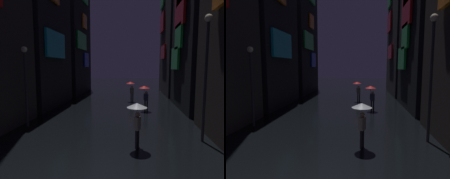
{
  "view_description": "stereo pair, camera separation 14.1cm",
  "coord_description": "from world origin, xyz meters",
  "views": [
    {
      "loc": [
        1.59,
        -5.45,
        3.73
      ],
      "look_at": [
        0.0,
        8.64,
        2.08
      ],
      "focal_mm": 32.0,
      "sensor_mm": 36.0,
      "label": 1
    },
    {
      "loc": [
        1.73,
        -5.44,
        3.73
      ],
      "look_at": [
        0.0,
        8.64,
        2.08
      ],
      "focal_mm": 32.0,
      "sensor_mm": 36.0,
      "label": 2
    }
  ],
  "objects": [
    {
      "name": "building_left_far",
      "position": [
        -7.48,
        22.3,
        8.23
      ],
      "size": [
        4.25,
        8.61,
        16.46
      ],
      "color": "black",
      "rests_on": "ground"
    },
    {
      "name": "streetlamp_right_near",
      "position": [
        5.0,
        4.61,
        3.79
      ],
      "size": [
        0.36,
        0.36,
        6.16
      ],
      "color": "#2D2D33",
      "rests_on": "ground"
    },
    {
      "name": "pedestrian_midstreet_centre_clear",
      "position": [
        1.73,
        3.33,
        1.67
      ],
      "size": [
        0.9,
        0.9,
        2.12
      ],
      "color": "black",
      "rests_on": "ground"
    },
    {
      "name": "building_right_far",
      "position": [
        7.49,
        22.5,
        8.77
      ],
      "size": [
        4.25,
        8.99,
        17.54
      ],
      "color": "#232328",
      "rests_on": "ground"
    },
    {
      "name": "streetlamp_left_near",
      "position": [
        -5.0,
        6.0,
        3.12
      ],
      "size": [
        0.36,
        0.36,
        4.92
      ],
      "color": "#2D2D33",
      "rests_on": "ground"
    },
    {
      "name": "pedestrian_foreground_left_red",
      "position": [
        1.23,
        15.53,
        1.67
      ],
      "size": [
        0.9,
        0.9,
        2.12
      ],
      "color": "#2D2D38",
      "rests_on": "ground"
    },
    {
      "name": "building_left_mid",
      "position": [
        -7.49,
        12.76,
        7.24
      ],
      "size": [
        4.25,
        7.54,
        14.48
      ],
      "color": "#232328",
      "rests_on": "ground"
    },
    {
      "name": "pedestrian_near_crossing_red",
      "position": [
        2.47,
        11.23,
        1.67
      ],
      "size": [
        0.9,
        0.9,
        2.12
      ],
      "color": "black",
      "rests_on": "ground"
    },
    {
      "name": "building_right_mid",
      "position": [
        7.47,
        12.79,
        6.68
      ],
      "size": [
        4.25,
        7.59,
        13.34
      ],
      "color": "black",
      "rests_on": "ground"
    }
  ]
}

